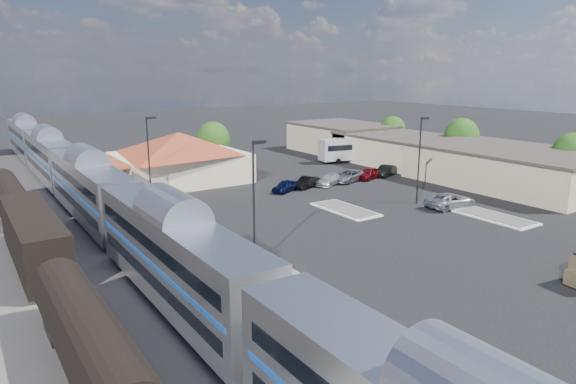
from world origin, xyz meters
TOP-DOWN VIEW (x-y plane):
  - ground at (0.00, 0.00)m, footprint 280.00×280.00m
  - railbed at (-21.00, 8.00)m, footprint 16.00×100.00m
  - platform at (-12.00, 6.00)m, footprint 5.50×92.00m
  - passenger_train at (-18.00, 12.06)m, footprint 3.00×104.00m
  - freight_cars at (-24.00, 2.44)m, footprint 2.80×46.00m
  - station_depot at (-4.56, 24.00)m, footprint 18.35×12.24m
  - buildings_east at (28.00, 14.28)m, footprint 14.40×51.40m
  - traffic_island_south at (4.00, 2.00)m, footprint 3.30×7.50m
  - traffic_island_north at (14.00, -8.00)m, footprint 3.30×7.50m
  - lamp_plat_s at (-10.90, -6.00)m, footprint 1.08×0.25m
  - lamp_plat_n at (-10.90, 16.00)m, footprint 1.08×0.25m
  - lamp_lot at (12.10, 0.00)m, footprint 1.08×0.25m
  - tree_east_a at (34.00, -4.00)m, footprint 4.56×4.56m
  - tree_east_b at (34.00, 12.00)m, footprint 4.94×4.94m
  - tree_east_c at (34.00, 26.00)m, footprint 4.41×4.41m
  - tree_depot at (3.00, 30.00)m, footprint 4.71×4.71m
  - suv at (13.51, -3.13)m, footprint 5.67×2.95m
  - coach_bus at (23.33, 23.13)m, footprint 11.47×4.61m
  - person_a at (-12.00, -4.81)m, footprint 0.58×0.76m
  - person_b at (-12.60, 2.94)m, footprint 0.90×1.01m
  - parked_car_a at (3.43, 12.05)m, footprint 4.22×3.01m
  - parked_car_b at (6.63, 12.35)m, footprint 4.34×2.89m
  - parked_car_c at (9.83, 12.05)m, footprint 4.90×3.58m
  - parked_car_d at (13.03, 12.35)m, footprint 5.80×4.06m
  - parked_car_e at (16.23, 12.05)m, footprint 4.71×3.07m
  - parked_car_f at (19.43, 12.35)m, footprint 4.54×3.02m

SIDE VIEW (x-z plane):
  - ground at x=0.00m, z-range 0.00..0.00m
  - railbed at x=-21.00m, z-range 0.00..0.12m
  - platform at x=-12.00m, z-range 0.00..0.18m
  - traffic_island_south at x=4.00m, z-range 0.00..0.21m
  - traffic_island_north at x=14.00m, z-range 0.00..0.21m
  - parked_car_c at x=9.83m, z-range 0.00..1.32m
  - parked_car_a at x=3.43m, z-range 0.00..1.34m
  - parked_car_b at x=6.63m, z-range 0.00..1.35m
  - parked_car_f at x=19.43m, z-range 0.00..1.41m
  - parked_car_d at x=13.03m, z-range 0.00..1.47m
  - parked_car_e at x=16.23m, z-range 0.00..1.49m
  - suv at x=13.51m, z-range 0.00..1.53m
  - person_b at x=-12.60m, z-range 0.18..1.92m
  - person_a at x=-12.00m, z-range 0.18..2.03m
  - freight_cars at x=-24.00m, z-range -0.07..3.93m
  - coach_bus at x=23.33m, z-range 0.27..3.87m
  - buildings_east at x=28.00m, z-range -0.13..4.67m
  - passenger_train at x=-18.00m, z-range 0.09..5.64m
  - station_depot at x=-4.56m, z-range 0.03..6.23m
  - tree_east_c at x=34.00m, z-range 0.66..6.87m
  - tree_east_a at x=34.00m, z-range 0.68..7.10m
  - tree_depot at x=3.00m, z-range 0.71..7.34m
  - tree_east_b at x=34.00m, z-range 0.74..7.70m
  - lamp_plat_s at x=-10.90m, z-range 0.84..9.84m
  - lamp_plat_n at x=-10.90m, z-range 0.84..9.84m
  - lamp_lot at x=12.10m, z-range 0.84..9.84m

